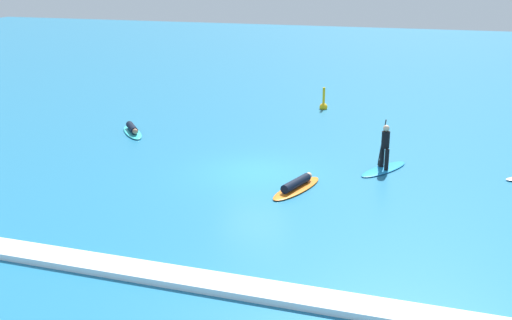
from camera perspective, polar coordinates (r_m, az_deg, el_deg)
name	(u,v)px	position (r m, az deg, el deg)	size (l,w,h in m)	color
ground_plane	(256,172)	(23.83, 0.00, -1.15)	(120.00, 120.00, 0.00)	#1E6B93
surfer_on_orange_board	(297,186)	(22.05, 3.79, -2.37)	(1.54, 3.02, 0.41)	orange
surfer_on_teal_board	(132,130)	(29.92, -11.34, 2.71)	(2.26, 2.54, 0.44)	#33C6CC
surfer_on_blue_board	(384,159)	(24.47, 11.76, 0.14)	(1.92, 2.75, 2.00)	#1E8CD1
marker_buoy	(323,105)	(34.59, 6.25, 5.04)	(0.45, 0.45, 1.33)	yellow
wave_crest	(151,273)	(16.34, -9.71, -10.23)	(18.06, 0.90, 0.18)	white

